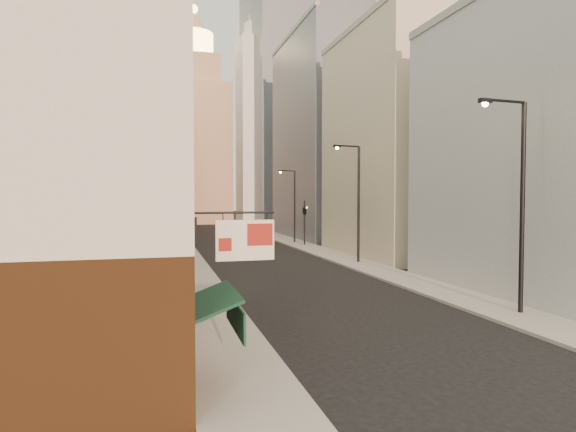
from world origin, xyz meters
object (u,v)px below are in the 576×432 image
(streetlamp_near, at_px, (518,194))
(traffic_light_left, at_px, (175,215))
(white_tower, at_px, (260,126))
(traffic_light_right, at_px, (305,210))
(streetlamp_far, at_px, (293,202))
(clock_tower, at_px, (194,138))
(streetlamp_mid, at_px, (356,197))

(streetlamp_near, bearing_deg, traffic_light_left, 108.30)
(white_tower, height_order, traffic_light_left, white_tower)
(traffic_light_right, bearing_deg, streetlamp_far, -96.48)
(clock_tower, height_order, traffic_light_left, clock_tower)
(streetlamp_near, bearing_deg, streetlamp_mid, 87.44)
(white_tower, xyz_separation_m, streetlamp_near, (-3.31, -69.93, -13.14))
(white_tower, bearing_deg, traffic_light_left, -115.67)
(white_tower, bearing_deg, streetlamp_far, -95.98)
(streetlamp_near, distance_m, traffic_light_left, 37.40)
(clock_tower, relative_size, traffic_light_right, 8.98)
(clock_tower, xyz_separation_m, streetlamp_mid, (7.55, -66.36, -12.26))
(streetlamp_far, height_order, traffic_light_left, streetlamp_far)
(white_tower, bearing_deg, streetlamp_mid, -93.77)
(white_tower, xyz_separation_m, streetlamp_far, (-3.64, -34.75, -13.81))
(clock_tower, xyz_separation_m, streetlamp_near, (7.69, -83.93, -12.17))
(streetlamp_near, bearing_deg, streetlamp_far, 87.51)
(streetlamp_near, relative_size, streetlamp_far, 1.14)
(streetlamp_mid, distance_m, traffic_light_left, 21.93)
(streetlamp_mid, bearing_deg, traffic_light_left, 115.79)
(streetlamp_near, bearing_deg, traffic_light_right, 86.76)
(streetlamp_far, xyz_separation_m, traffic_light_right, (0.45, -3.03, -0.84))
(traffic_light_left, bearing_deg, white_tower, -110.96)
(clock_tower, xyz_separation_m, traffic_light_right, (7.81, -51.77, -13.68))
(clock_tower, distance_m, streetlamp_near, 85.15)
(clock_tower, distance_m, streetlamp_far, 50.94)
(streetlamp_near, relative_size, traffic_light_right, 1.91)
(clock_tower, distance_m, streetlamp_mid, 67.91)
(streetlamp_far, height_order, traffic_light_right, streetlamp_far)
(streetlamp_far, bearing_deg, clock_tower, 84.58)
(clock_tower, xyz_separation_m, white_tower, (11.00, -14.00, 0.97))
(white_tower, height_order, streetlamp_far, white_tower)
(streetlamp_mid, relative_size, streetlamp_far, 1.12)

